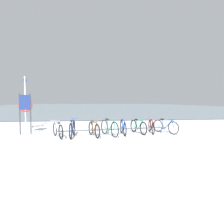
# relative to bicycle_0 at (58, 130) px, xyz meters

# --- Properties ---
(ground) EXTENTS (80.00, 132.00, 0.08)m
(ground) POSITION_rel_bicycle_0_xyz_m (3.74, 51.33, -0.38)
(ground) COLOR white
(bike_rack) EXTENTS (5.52, 0.86, 0.31)m
(bike_rack) POSITION_rel_bicycle_0_xyz_m (2.67, 0.36, -0.07)
(bike_rack) COLOR #4C5156
(bike_rack) RESTS_ON ground
(bicycle_0) EXTENTS (0.75, 1.51, 0.75)m
(bicycle_0) POSITION_rel_bicycle_0_xyz_m (0.00, 0.00, 0.00)
(bicycle_0) COLOR black
(bicycle_0) RESTS_ON ground
(bicycle_1) EXTENTS (0.46, 1.76, 0.84)m
(bicycle_1) POSITION_rel_bicycle_0_xyz_m (0.65, 0.01, 0.04)
(bicycle_1) COLOR black
(bicycle_1) RESTS_ON ground
(bicycle_2) EXTENTS (0.61, 1.57, 0.76)m
(bicycle_2) POSITION_rel_bicycle_0_xyz_m (1.64, 0.06, 0.00)
(bicycle_2) COLOR black
(bicycle_2) RESTS_ON ground
(bicycle_3) EXTENTS (0.75, 1.68, 0.85)m
(bicycle_3) POSITION_rel_bicycle_0_xyz_m (2.38, 0.21, 0.04)
(bicycle_3) COLOR black
(bicycle_3) RESTS_ON ground
(bicycle_4) EXTENTS (0.46, 1.62, 0.78)m
(bicycle_4) POSITION_rel_bicycle_0_xyz_m (3.08, 0.41, 0.01)
(bicycle_4) COLOR black
(bicycle_4) RESTS_ON ground
(bicycle_5) EXTENTS (0.58, 1.66, 0.76)m
(bicycle_5) POSITION_rel_bicycle_0_xyz_m (3.92, 0.67, 0.00)
(bicycle_5) COLOR black
(bicycle_5) RESTS_ON ground
(bicycle_6) EXTENTS (0.46, 1.60, 0.74)m
(bicycle_6) POSITION_rel_bicycle_0_xyz_m (4.60, 0.64, -0.00)
(bicycle_6) COLOR black
(bicycle_6) RESTS_ON ground
(bicycle_7) EXTENTS (0.82, 1.50, 0.77)m
(bicycle_7) POSITION_rel_bicycle_0_xyz_m (5.34, 0.62, 0.01)
(bicycle_7) COLOR black
(bicycle_7) RESTS_ON ground
(info_sign) EXTENTS (0.55, 0.13, 2.02)m
(info_sign) POSITION_rel_bicycle_0_xyz_m (-1.73, 0.98, 1.03)
(info_sign) COLOR #33383D
(info_sign) RESTS_ON ground
(rescue_post) EXTENTS (0.79, 0.12, 3.11)m
(rescue_post) POSITION_rel_bicycle_0_xyz_m (-2.30, 2.80, 1.12)
(rescue_post) COLOR silver
(rescue_post) RESTS_ON ground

